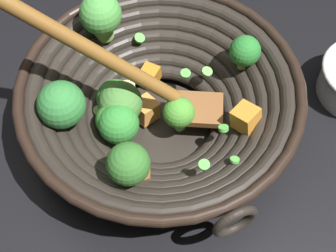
{
  "coord_description": "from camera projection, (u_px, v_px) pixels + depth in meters",
  "views": [
    {
      "loc": [
        -0.08,
        0.37,
        0.61
      ],
      "look_at": [
        -0.01,
        0.02,
        0.03
      ],
      "focal_mm": 54.92,
      "sensor_mm": 36.0,
      "label": 1
    }
  ],
  "objects": [
    {
      "name": "ground_plane",
      "position": [
        161.0,
        126.0,
        0.71
      ],
      "size": [
        4.0,
        4.0,
        0.0
      ],
      "primitive_type": "plane",
      "color": "black"
    },
    {
      "name": "wok",
      "position": [
        157.0,
        101.0,
        0.66
      ],
      "size": [
        0.36,
        0.36,
        0.24
      ],
      "color": "black",
      "rests_on": "ground"
    }
  ]
}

